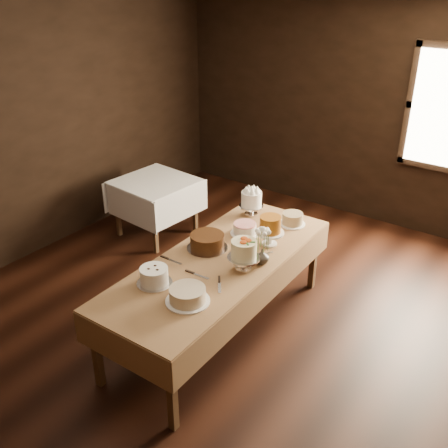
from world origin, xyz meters
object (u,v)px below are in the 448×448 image
cake_caramel (270,232)px  cake_server_b (219,288)px  cake_server_a (201,276)px  cake_lattice (245,229)px  cake_meringue (251,204)px  cake_server_d (266,254)px  cake_server_c (236,244)px  cake_server_e (175,262)px  cake_cream (188,295)px  flower_vase (262,256)px  side_table (155,187)px  cake_speckled (292,219)px  cake_flowers (244,257)px  display_table (219,266)px  cake_chocolate (207,242)px  cake_swirl (154,277)px

cake_caramel → cake_server_b: 0.86m
cake_server_a → cake_lattice: bearing=95.2°
cake_meringue → cake_server_d: size_ratio=1.12×
cake_server_a → cake_server_c: 0.63m
cake_caramel → cake_server_e: size_ratio=1.25×
cake_cream → flower_vase: size_ratio=2.73×
cake_lattice → cake_caramel: 0.31m
side_table → cake_speckled: cake_speckled is taller
cake_flowers → cake_server_c: bearing=133.0°
cake_meringue → flower_vase: bearing=-51.3°
display_table → cake_server_e: (-0.30, -0.25, 0.06)m
cake_cream → flower_vase: bearing=78.9°
cake_chocolate → cake_server_a: size_ratio=1.57×
cake_lattice → cake_flowers: cake_flowers is taller
cake_server_b → flower_vase: bearing=135.0°
cake_server_a → cake_server_c: same height
cake_server_a → cake_server_e: bearing=168.5°
cake_lattice → cake_speckled: bearing=58.5°
cake_lattice → cake_chocolate: 0.45m
cake_lattice → cake_server_a: size_ratio=1.25×
cake_cream → cake_server_e: 0.61m
display_table → side_table: (-1.77, 1.09, -0.07)m
cake_caramel → cake_server_e: bearing=-124.1°
cake_cream → flower_vase: flower_vase is taller
cake_lattice → cake_swirl: size_ratio=1.02×
cake_caramel → cake_server_e: 0.92m
cake_cream → cake_server_e: size_ratio=1.51×
cake_chocolate → cake_cream: bearing=-63.1°
display_table → cake_chocolate: 0.26m
cake_speckled → cake_swirl: cake_swirl is taller
display_table → cake_flowers: size_ratio=8.45×
cake_swirl → cake_server_a: 0.40m
cake_swirl → flower_vase: 0.96m
display_table → cake_meringue: 0.98m
cake_meringue → cake_cream: (0.44, -1.57, -0.06)m
cake_lattice → cake_server_b: bearing=-68.6°
cake_lattice → flower_vase: size_ratio=2.27×
cake_lattice → cake_caramel: size_ratio=1.00×
cake_lattice → cake_cream: cake_cream is taller
cake_caramel → cake_server_d: bearing=-67.6°
display_table → cake_server_b: 0.44m
side_table → cake_server_c: bearing=-23.9°
display_table → flower_vase: size_ratio=18.75×
cake_meringue → cake_server_e: 1.19m
cake_meringue → cake_chocolate: bearing=-85.8°
cake_swirl → cake_server_c: cake_swirl is taller
cake_chocolate → cake_server_c: 0.28m
cake_flowers → cake_caramel: bearing=95.1°
cake_speckled → display_table: bearing=-100.7°
cake_meringue → cake_speckled: (0.45, 0.06, -0.06)m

